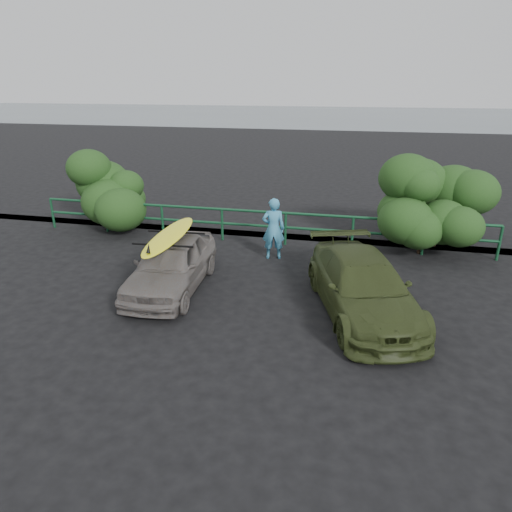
{
  "coord_description": "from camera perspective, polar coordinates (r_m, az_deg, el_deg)",
  "views": [
    {
      "loc": [
        3.02,
        -8.08,
        4.71
      ],
      "look_at": [
        0.88,
        1.46,
        0.94
      ],
      "focal_mm": 32.0,
      "sensor_mm": 36.0,
      "label": 1
    }
  ],
  "objects": [
    {
      "name": "olive_vehicle",
      "position": [
        9.98,
        13.19,
        -3.7
      ],
      "size": [
        2.96,
        4.61,
        1.24
      ],
      "primitive_type": "imported",
      "rotation": [
        0.0,
        0.0,
        0.31
      ],
      "color": "#35411C",
      "rests_on": "ground"
    },
    {
      "name": "roof_rack",
      "position": [
        10.81,
        -10.75,
        2.18
      ],
      "size": [
        1.48,
        1.07,
        0.05
      ],
      "primitive_type": null,
      "rotation": [
        0.0,
        0.0,
        0.05
      ],
      "color": "black",
      "rests_on": "sedan"
    },
    {
      "name": "sedan",
      "position": [
        11.03,
        -10.52,
        -1.03
      ],
      "size": [
        1.68,
        3.76,
        1.26
      ],
      "primitive_type": "imported",
      "rotation": [
        0.0,
        0.0,
        0.05
      ],
      "color": "slate",
      "rests_on": "ground"
    },
    {
      "name": "man",
      "position": [
        12.69,
        2.18,
        3.43
      ],
      "size": [
        0.71,
        0.54,
        1.74
      ],
      "primitive_type": "imported",
      "rotation": [
        0.0,
        0.0,
        3.35
      ],
      "color": "#3E92BC",
      "rests_on": "ground"
    },
    {
      "name": "surfboard",
      "position": [
        10.78,
        -10.77,
        2.52
      ],
      "size": [
        0.79,
        3.05,
        0.09
      ],
      "primitive_type": "ellipsoid",
      "rotation": [
        0.0,
        0.0,
        0.05
      ],
      "color": "#FFFB1A",
      "rests_on": "roof_rack"
    },
    {
      "name": "shrub_right",
      "position": [
        14.15,
        20.39,
        5.66
      ],
      "size": [
        3.2,
        2.4,
        2.53
      ],
      "primitive_type": null,
      "color": "#24481A",
      "rests_on": "ground"
    },
    {
      "name": "guardrail",
      "position": [
        14.06,
        -0.34,
        3.74
      ],
      "size": [
        14.0,
        0.08,
        1.04
      ],
      "primitive_type": null,
      "color": "#154A2A",
      "rests_on": "ground"
    },
    {
      "name": "ground",
      "position": [
        9.83,
        -6.93,
        -7.74
      ],
      "size": [
        80.0,
        80.0,
        0.0
      ],
      "primitive_type": "plane",
      "color": "black"
    },
    {
      "name": "ocean",
      "position": [
        68.31,
        10.52,
        16.81
      ],
      "size": [
        200.0,
        200.0,
        0.0
      ],
      "primitive_type": "plane",
      "color": "#546166",
      "rests_on": "ground"
    },
    {
      "name": "shrub_left",
      "position": [
        15.96,
        -17.2,
        7.65
      ],
      "size": [
        3.2,
        2.4,
        2.51
      ],
      "primitive_type": null,
      "color": "#24481A",
      "rests_on": "ground"
    }
  ]
}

